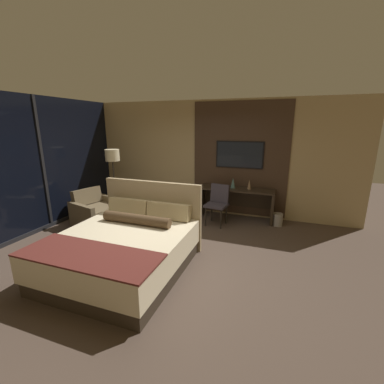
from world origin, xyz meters
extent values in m
plane|color=#4C3D33|center=(0.00, 0.00, 0.00)|extent=(16.00, 16.00, 0.00)
cube|color=tan|center=(0.00, 2.60, 1.40)|extent=(7.20, 0.06, 2.80)
cube|color=#3D2B1E|center=(0.82, 2.56, 1.40)|extent=(2.27, 0.03, 2.70)
cube|color=black|center=(-3.00, 0.40, 1.40)|extent=(0.02, 6.00, 2.80)
cube|color=black|center=(-2.98, 0.40, 1.40)|extent=(0.04, 0.06, 2.80)
cube|color=black|center=(-2.98, 0.40, 0.04)|extent=(0.05, 6.00, 0.08)
cube|color=#33281E|center=(-0.40, -0.65, 0.11)|extent=(1.81, 1.95, 0.22)
cube|color=beige|center=(-0.40, -0.65, 0.41)|extent=(1.86, 2.01, 0.39)
cube|color=#56231E|center=(-0.40, -1.30, 0.62)|extent=(1.88, 0.70, 0.02)
cube|color=#998460|center=(-0.40, 0.40, 0.61)|extent=(1.90, 0.08, 1.22)
cube|color=tan|center=(-0.80, 0.26, 0.75)|extent=(0.78, 0.23, 0.31)
cube|color=tan|center=(0.00, 0.26, 0.75)|extent=(0.78, 0.23, 0.31)
cylinder|color=#4C3823|center=(-0.40, -0.16, 0.69)|extent=(1.21, 0.17, 0.17)
cube|color=#2D2319|center=(0.82, 2.27, 0.74)|extent=(1.77, 0.52, 0.03)
cube|color=#2D2319|center=(-0.03, 2.27, 0.36)|extent=(0.06, 0.47, 0.72)
cube|color=#2D2319|center=(1.68, 2.27, 0.36)|extent=(0.06, 0.47, 0.72)
cube|color=#2D2319|center=(0.82, 2.51, 0.43)|extent=(1.65, 0.02, 0.36)
cube|color=black|center=(0.82, 2.52, 1.52)|extent=(1.12, 0.04, 0.63)
cube|color=black|center=(0.82, 2.50, 1.52)|extent=(1.06, 0.01, 0.58)
cube|color=#38333D|center=(0.48, 1.74, 0.46)|extent=(0.51, 0.49, 0.05)
cube|color=#38333D|center=(0.51, 1.92, 0.70)|extent=(0.43, 0.16, 0.42)
cylinder|color=black|center=(0.28, 1.59, 0.22)|extent=(0.04, 0.04, 0.44)
cylinder|color=black|center=(0.64, 1.54, 0.22)|extent=(0.04, 0.04, 0.44)
cylinder|color=black|center=(0.32, 1.93, 0.22)|extent=(0.04, 0.04, 0.44)
cylinder|color=black|center=(0.69, 1.88, 0.22)|extent=(0.04, 0.04, 0.44)
cube|color=brown|center=(-2.04, 0.82, 0.22)|extent=(0.99, 0.88, 0.44)
cube|color=brown|center=(-2.38, 0.91, 0.62)|extent=(0.37, 0.71, 0.38)
cube|color=brown|center=(-2.14, 0.44, 0.29)|extent=(0.84, 0.31, 0.58)
cube|color=brown|center=(-1.94, 1.20, 0.29)|extent=(0.84, 0.31, 0.58)
cylinder|color=#282623|center=(-2.13, 1.63, 0.01)|extent=(0.28, 0.28, 0.03)
cylinder|color=#332D28|center=(-2.13, 1.63, 0.70)|extent=(0.03, 0.03, 1.39)
cylinder|color=beige|center=(-2.13, 1.63, 1.49)|extent=(0.34, 0.34, 0.28)
cone|color=#4C706B|center=(0.73, 2.30, 0.87)|extent=(0.12, 0.12, 0.24)
cone|color=#846647|center=(1.12, 2.30, 0.87)|extent=(0.09, 0.09, 0.22)
cube|color=maroon|center=(0.39, 2.29, 0.77)|extent=(0.24, 0.18, 0.03)
cylinder|color=gray|center=(1.81, 2.16, 0.14)|extent=(0.22, 0.22, 0.28)
camera|label=1|loc=(1.82, -3.62, 2.21)|focal=24.00mm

